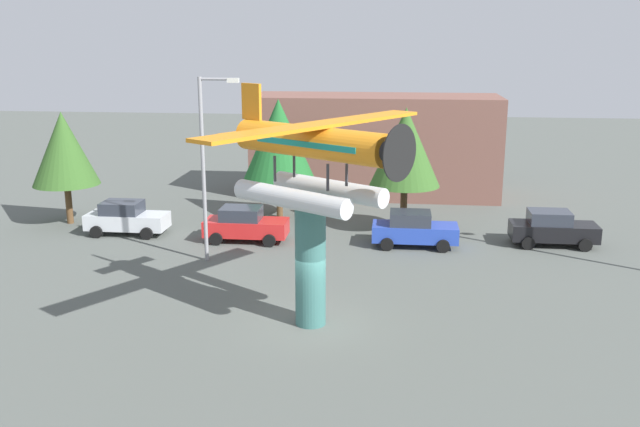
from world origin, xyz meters
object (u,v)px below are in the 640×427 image
at_px(car_far_blue, 414,229).
at_px(tree_center_back, 405,147).
at_px(streetlight_primary, 207,157).
at_px(car_mid_red, 245,224).
at_px(tree_east, 279,139).
at_px(floatplane_monument, 313,156).
at_px(car_near_silver, 126,218).
at_px(tree_west, 64,149).
at_px(car_distant_black, 552,228).
at_px(display_pedestal, 310,265).
at_px(storefront_building, 375,145).

distance_m(car_far_blue, tree_center_back, 4.58).
xyz_separation_m(streetlight_primary, tree_center_back, (8.92, 6.04, -0.31)).
height_order(car_mid_red, tree_east, tree_east).
height_order(floatplane_monument, car_near_silver, floatplane_monument).
distance_m(floatplane_monument, tree_west, 19.81).
bearing_deg(tree_west, car_mid_red, -12.49).
distance_m(car_mid_red, tree_center_back, 9.22).
bearing_deg(car_mid_red, floatplane_monument, -64.92).
bearing_deg(car_far_blue, tree_east, 147.10).
height_order(car_distant_black, streetlight_primary, streetlight_primary).
height_order(car_far_blue, car_distant_black, same).
relative_size(car_near_silver, car_far_blue, 1.00).
bearing_deg(display_pedestal, car_distant_black, 45.90).
height_order(tree_west, tree_east, tree_east).
bearing_deg(tree_east, car_mid_red, -100.72).
height_order(car_far_blue, tree_west, tree_west).
distance_m(streetlight_primary, tree_center_back, 10.78).
xyz_separation_m(display_pedestal, car_near_silver, (-11.15, 10.65, -1.36)).
bearing_deg(car_near_silver, car_distant_black, 1.11).
distance_m(tree_east, tree_center_back, 7.41).
xyz_separation_m(car_distant_black, storefront_building, (-9.24, 10.92, 2.36)).
bearing_deg(tree_center_back, display_pedestal, -104.70).
bearing_deg(streetlight_primary, tree_west, 149.57).
bearing_deg(floatplane_monument, display_pedestal, -180.00).
bearing_deg(car_distant_black, car_mid_red, -176.30).
height_order(car_near_silver, car_far_blue, same).
distance_m(display_pedestal, car_near_silver, 15.48).
relative_size(display_pedestal, car_mid_red, 1.07).
distance_m(storefront_building, tree_east, 8.80).
height_order(floatplane_monument, tree_west, floatplane_monument).
bearing_deg(tree_east, storefront_building, 53.31).
xyz_separation_m(car_distant_black, streetlight_primary, (-16.29, -4.30, 3.98)).
xyz_separation_m(display_pedestal, car_mid_red, (-4.64, 10.08, -1.36)).
bearing_deg(storefront_building, car_mid_red, -117.24).
bearing_deg(streetlight_primary, car_distant_black, 14.79).
xyz_separation_m(display_pedestal, car_far_blue, (3.87, 10.12, -1.36)).
height_order(car_mid_red, storefront_building, storefront_building).
bearing_deg(tree_center_back, car_near_silver, -171.51).
bearing_deg(streetlight_primary, tree_east, 77.37).
bearing_deg(car_near_silver, car_far_blue, -2.02).
xyz_separation_m(car_far_blue, car_distant_black, (6.86, 0.96, 0.00)).
bearing_deg(car_distant_black, floatplane_monument, -133.62).
height_order(display_pedestal, car_mid_red, display_pedestal).
height_order(floatplane_monument, tree_east, floatplane_monument).
xyz_separation_m(floatplane_monument, storefront_building, (1.38, 22.07, -2.92)).
distance_m(display_pedestal, tree_east, 15.64).
bearing_deg(display_pedestal, car_far_blue, 69.09).
bearing_deg(tree_east, tree_west, -167.13).
relative_size(car_near_silver, streetlight_primary, 0.50).
relative_size(car_near_silver, storefront_building, 0.26).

